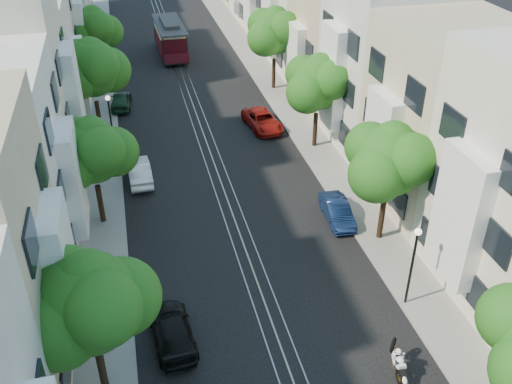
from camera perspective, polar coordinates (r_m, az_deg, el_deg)
ground at (r=45.64m, az=-6.11°, el=8.09°), size 200.00×200.00×0.00m
sidewalk_east at (r=46.96m, az=2.77°, el=9.02°), size 2.50×80.00×0.12m
sidewalk_west at (r=45.40m, az=-15.26°, el=7.06°), size 2.50×80.00×0.12m
rail_left at (r=45.58m, az=-6.80°, el=8.02°), size 0.06×80.00×0.02m
rail_slot at (r=45.64m, az=-6.11°, el=8.10°), size 0.06×80.00×0.02m
rail_right at (r=45.70m, az=-5.42°, el=8.17°), size 0.06×80.00×0.02m
lane_line at (r=45.64m, az=-6.11°, el=8.09°), size 0.08×80.00×0.01m
townhouses_east at (r=46.60m, az=8.65°, el=15.22°), size 7.75×72.00×12.00m
townhouses_west at (r=44.02m, az=-22.30°, el=12.09°), size 7.75×72.00×11.76m
tree_e_b at (r=28.99m, az=13.34°, el=2.99°), size 4.93×4.08×6.68m
tree_e_c at (r=38.19m, az=6.30°, el=10.67°), size 4.84×3.99×6.52m
tree_e_d at (r=48.05m, az=1.94°, el=15.67°), size 5.01×4.16×6.85m
tree_w_a at (r=20.74m, az=-16.25°, el=-10.77°), size 4.93×4.08×6.68m
tree_w_b at (r=30.89m, az=-15.99°, el=3.77°), size 4.72×3.87×6.27m
tree_w_c at (r=40.75m, az=-16.07°, el=11.72°), size 5.13×4.28×7.09m
tree_w_d at (r=51.38m, az=-15.93°, el=15.30°), size 4.84×3.99×6.52m
lamp_east at (r=25.97m, az=15.50°, el=-6.14°), size 0.32×0.32×4.16m
lamp_west at (r=38.76m, az=-14.37°, el=7.35°), size 0.32×0.32×4.16m
sportbike_rider at (r=24.16m, az=14.01°, el=-16.10°), size 0.55×1.71×1.42m
cable_car at (r=58.16m, az=-8.58°, el=15.16°), size 2.74×8.13×3.10m
parked_car_e_mid at (r=32.20m, az=8.12°, el=-1.89°), size 1.45×3.65×1.18m
parked_car_e_far at (r=42.27m, az=0.64°, el=7.16°), size 2.59×4.63×1.22m
parked_car_w_near at (r=25.12m, az=-8.39°, el=-13.52°), size 1.99×4.23×1.19m
parked_car_w_mid at (r=36.30m, az=-11.59°, el=2.06°), size 1.51×3.96×1.29m
parked_car_w_far at (r=46.94m, az=-13.36°, el=8.93°), size 1.86×3.87×1.27m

